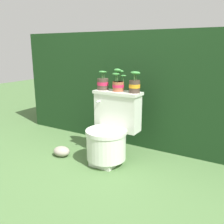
{
  "coord_description": "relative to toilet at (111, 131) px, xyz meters",
  "views": [
    {
      "loc": [
        1.23,
        -1.94,
        1.14
      ],
      "look_at": [
        -0.02,
        0.12,
        0.51
      ],
      "focal_mm": 40.0,
      "sensor_mm": 36.0,
      "label": 1
    }
  ],
  "objects": [
    {
      "name": "toilet",
      "position": [
        0.0,
        0.0,
        0.0
      ],
      "size": [
        0.5,
        0.52,
        0.71
      ],
      "color": "silver",
      "rests_on": "ground"
    },
    {
      "name": "potted_plant_middle",
      "position": [
        0.18,
        0.15,
        0.47
      ],
      "size": [
        0.11,
        0.11,
        0.21
      ],
      "color": "#47382D",
      "rests_on": "toilet"
    },
    {
      "name": "potted_plant_left",
      "position": [
        -0.18,
        0.14,
        0.46
      ],
      "size": [
        0.12,
        0.12,
        0.2
      ],
      "color": "#47382D",
      "rests_on": "toilet"
    },
    {
      "name": "potted_plant_midleft",
      "position": [
        0.0,
        0.14,
        0.46
      ],
      "size": [
        0.13,
        0.12,
        0.23
      ],
      "color": "#9E5638",
      "rests_on": "toilet"
    },
    {
      "name": "hedge_backdrop",
      "position": [
        0.02,
        1.0,
        0.34
      ],
      "size": [
        3.25,
        1.04,
        1.32
      ],
      "color": "#193819",
      "rests_on": "ground"
    },
    {
      "name": "garden_stone",
      "position": [
        -0.51,
        -0.19,
        -0.27
      ],
      "size": [
        0.19,
        0.15,
        0.1
      ],
      "color": "#9E9384",
      "rests_on": "ground"
    },
    {
      "name": "ground_plane",
      "position": [
        0.02,
        -0.1,
        -0.32
      ],
      "size": [
        12.0,
        12.0,
        0.0
      ],
      "primitive_type": "plane",
      "color": "#4C703D"
    }
  ]
}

